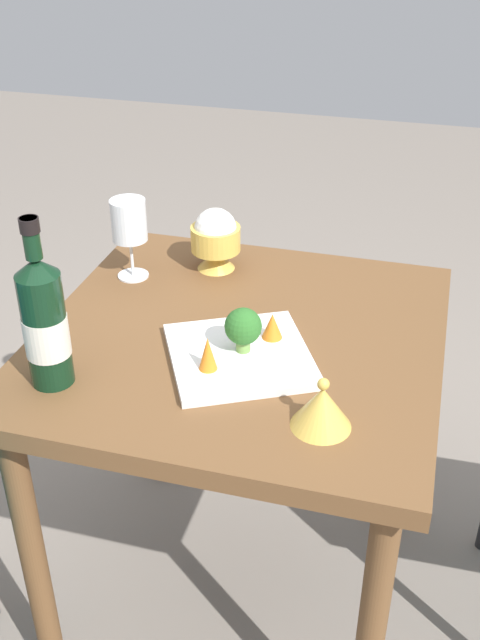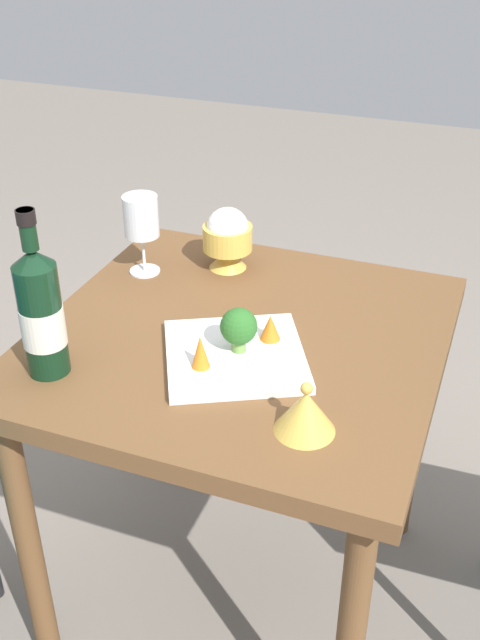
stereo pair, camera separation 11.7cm
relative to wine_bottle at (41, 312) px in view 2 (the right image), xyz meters
The scene contains 10 objects.
ground_plane 0.93m from the wine_bottle, 49.21° to the right, with size 8.00×8.00×0.00m, color gray.
dining_table 0.43m from the wine_bottle, 49.21° to the right, with size 0.77×0.77×0.73m.
wine_bottle is the anchor object (origin of this frame).
wine_glass 0.40m from the wine_bottle, ahead, with size 0.08×0.08×0.18m.
rice_bowl 0.51m from the wine_bottle, 17.07° to the right, with size 0.11×0.11×0.14m.
rice_bowl_lid 0.48m from the wine_bottle, 89.77° to the right, with size 0.10×0.10×0.09m.
serving_plate 0.35m from the wine_bottle, 63.21° to the right, with size 0.34×0.34×0.02m.
broccoli_floret 0.35m from the wine_bottle, 62.43° to the right, with size 0.07×0.07×0.09m.
carrot_garnish_left 0.28m from the wine_bottle, 71.65° to the right, with size 0.03×0.03×0.06m.
carrot_garnish_right 0.41m from the wine_bottle, 57.88° to the right, with size 0.04×0.04×0.05m.
Camera 2 is at (-1.16, -0.44, 1.51)m, focal length 42.38 mm.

